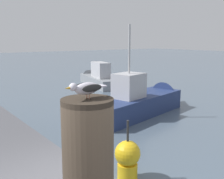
# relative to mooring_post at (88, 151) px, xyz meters

# --- Properties ---
(mooring_post) EXTENTS (0.44, 0.44, 0.90)m
(mooring_post) POSITION_rel_mooring_post_xyz_m (0.00, 0.00, 0.00)
(mooring_post) COLOR #382D23
(mooring_post) RESTS_ON harbor_quay
(seagull) EXTENTS (0.16, 0.39, 0.14)m
(seagull) POSITION_rel_mooring_post_xyz_m (0.00, -0.01, 0.54)
(seagull) COLOR tan
(seagull) RESTS_ON mooring_post
(boat_grey) EXTENTS (5.21, 2.16, 1.74)m
(boat_grey) POSITION_rel_mooring_post_xyz_m (-13.56, 8.85, -1.62)
(boat_grey) COLOR gray
(boat_grey) RESTS_ON ground_plane
(boat_navy) EXTENTS (2.63, 5.85, 3.76)m
(boat_navy) POSITION_rel_mooring_post_xyz_m (-6.46, 6.68, -1.59)
(boat_navy) COLOR navy
(boat_navy) RESTS_ON ground_plane
(channel_buoy) EXTENTS (0.56, 0.56, 1.33)m
(channel_buoy) POSITION_rel_mooring_post_xyz_m (-2.48, 2.47, -1.62)
(channel_buoy) COLOR yellow
(channel_buoy) RESTS_ON ground_plane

